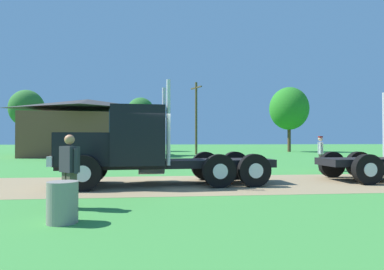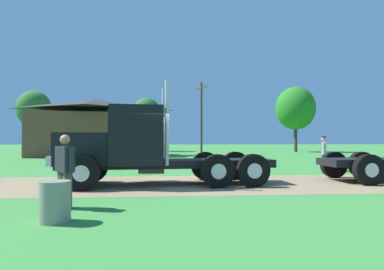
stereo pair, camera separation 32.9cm
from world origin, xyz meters
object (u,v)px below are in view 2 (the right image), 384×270
(steel_barrel, at_px, (55,202))
(shed_building, at_px, (93,129))
(visitor_far_side, at_px, (324,152))
(truck_foreground_white, at_px, (138,148))
(visitor_standing_near, at_px, (65,168))
(utility_pole_near, at_px, (201,116))

(steel_barrel, distance_m, shed_building, 27.51)
(visitor_far_side, height_order, steel_barrel, visitor_far_side)
(truck_foreground_white, distance_m, steel_barrel, 5.40)
(visitor_standing_near, height_order, steel_barrel, visitor_standing_near)
(visitor_standing_near, relative_size, shed_building, 0.14)
(truck_foreground_white, xyz_separation_m, steel_barrel, (-1.15, -5.20, -0.91))
(truck_foreground_white, height_order, shed_building, shed_building)
(truck_foreground_white, height_order, utility_pole_near, utility_pole_near)
(steel_barrel, bearing_deg, truck_foreground_white, 77.54)
(truck_foreground_white, xyz_separation_m, shed_building, (-6.42, 21.71, 1.43))
(truck_foreground_white, bearing_deg, steel_barrel, -102.46)
(visitor_far_side, relative_size, shed_building, 0.15)
(shed_building, bearing_deg, steel_barrel, -78.92)
(visitor_standing_near, relative_size, utility_pole_near, 0.22)
(truck_foreground_white, relative_size, steel_barrel, 9.75)
(visitor_far_side, xyz_separation_m, steel_barrel, (-10.28, -9.63, -0.61))
(truck_foreground_white, relative_size, visitor_far_side, 4.35)
(shed_building, bearing_deg, truck_foreground_white, -73.53)
(visitor_far_side, bearing_deg, utility_pole_near, 102.32)
(visitor_standing_near, xyz_separation_m, visitor_far_side, (10.50, 8.31, 0.05))
(shed_building, bearing_deg, utility_pole_near, 12.05)
(visitor_far_side, bearing_deg, steel_barrel, -136.85)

